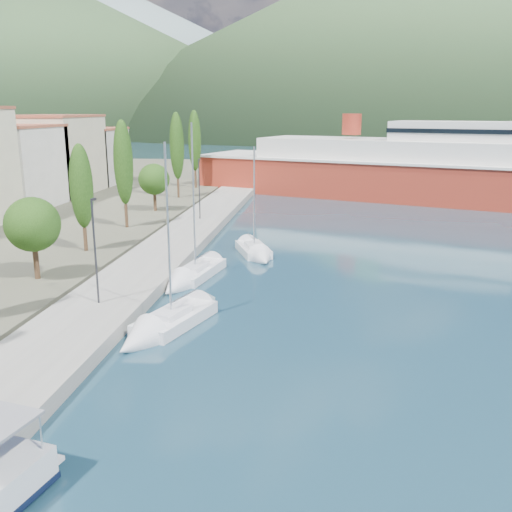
# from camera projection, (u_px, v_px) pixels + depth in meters

# --- Properties ---
(ground) EXTENTS (1400.00, 1400.00, 0.00)m
(ground) POSITION_uv_depth(u_px,v_px,m) (313.00, 160.00, 135.38)
(ground) COLOR #1B3B4C
(quay) EXTENTS (5.00, 88.00, 0.80)m
(quay) POSITION_uv_depth(u_px,v_px,m) (165.00, 253.00, 46.10)
(quay) COLOR gray
(quay) RESTS_ON ground
(hills_far) EXTENTS (1480.00, 900.00, 180.00)m
(hills_far) POSITION_uv_depth(u_px,v_px,m) (467.00, 43.00, 578.01)
(hills_far) COLOR gray
(hills_far) RESTS_ON ground
(hills_near) EXTENTS (1010.00, 520.00, 115.00)m
(hills_near) POSITION_uv_depth(u_px,v_px,m) (486.00, 47.00, 353.55)
(hills_near) COLOR #34512D
(hills_near) RESTS_ON ground
(tree_row) EXTENTS (3.59, 62.50, 10.91)m
(tree_row) POSITION_uv_depth(u_px,v_px,m) (111.00, 177.00, 50.24)
(tree_row) COLOR #47301E
(tree_row) RESTS_ON land_strip
(lamp_posts) EXTENTS (0.15, 48.51, 6.06)m
(lamp_posts) POSITION_uv_depth(u_px,v_px,m) (106.00, 241.00, 33.83)
(lamp_posts) COLOR #2D2D33
(lamp_posts) RESTS_ON quay
(sailboat_near) EXTENTS (4.58, 7.94, 10.95)m
(sailboat_near) POSITION_uv_depth(u_px,v_px,m) (156.00, 331.00, 30.16)
(sailboat_near) COLOR silver
(sailboat_near) RESTS_ON ground
(sailboat_mid) EXTENTS (3.61, 8.36, 11.66)m
(sailboat_mid) POSITION_uv_depth(u_px,v_px,m) (186.00, 280.00, 39.27)
(sailboat_mid) COLOR silver
(sailboat_mid) RESTS_ON ground
(sailboat_far) EXTENTS (4.33, 6.87, 9.64)m
(sailboat_far) POSITION_uv_depth(u_px,v_px,m) (258.00, 255.00, 46.00)
(sailboat_far) COLOR silver
(sailboat_far) RESTS_ON ground
(ferry) EXTENTS (59.72, 31.60, 11.71)m
(ferry) POSITION_uv_depth(u_px,v_px,m) (410.00, 172.00, 76.10)
(ferry) COLOR #9D2D1D
(ferry) RESTS_ON ground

